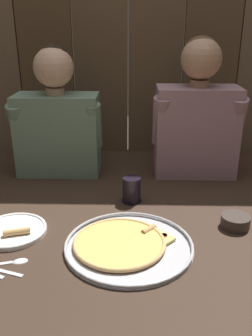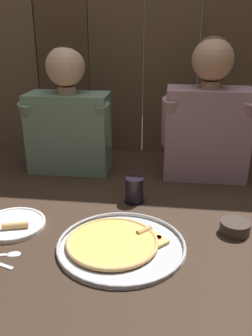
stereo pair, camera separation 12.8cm
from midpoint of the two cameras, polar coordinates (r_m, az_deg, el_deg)
name	(u,v)px [view 2 (the right image)]	position (r m, az deg, el deg)	size (l,w,h in m)	color
ground_plane	(120,227)	(1.27, 2.05, -9.29)	(3.20, 3.20, 0.00)	#332319
pizza_tray	(118,244)	(1.17, 1.93, -11.82)	(0.40, 0.40, 0.03)	#B2B2B7
dinner_plate	(13,224)	(1.31, -14.65, -8.57)	(0.23, 0.23, 0.03)	white
drinking_glass	(134,190)	(1.42, 3.91, -3.53)	(0.08, 0.08, 0.10)	black
dipping_bowl	(235,227)	(1.30, 19.46, -8.72)	(0.10, 0.10, 0.04)	#3D332D
table_spoon	(6,254)	(1.17, -15.27, -12.93)	(0.14, 0.06, 0.01)	silver
diner_left	(68,116)	(1.68, -6.87, 8.10)	(0.40, 0.20, 0.57)	slate
diner_right	(208,116)	(1.64, 14.94, 7.86)	(0.40, 0.20, 0.61)	gray
wooden_backdrop_wall	(144,14)	(1.90, 4.94, 22.84)	(2.19, 0.03, 1.38)	brown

